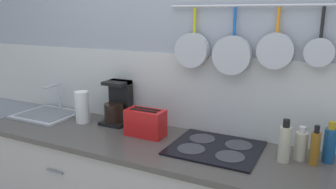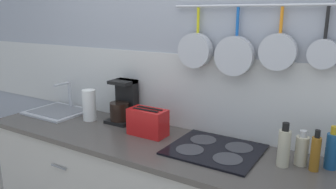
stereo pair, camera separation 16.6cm
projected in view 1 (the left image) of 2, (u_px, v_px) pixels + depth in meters
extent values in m
cube|color=#999EA8|center=(198.00, 77.00, 2.22)|extent=(7.20, 0.06, 2.60)
cube|color=silver|center=(197.00, 93.00, 2.24)|extent=(7.20, 0.07, 0.52)
cylinder|color=#B7BABF|center=(270.00, 5.00, 1.86)|extent=(1.24, 0.02, 0.02)
cylinder|color=gold|center=(195.00, 20.00, 2.08)|extent=(0.02, 0.02, 0.16)
cylinder|color=#B7BABF|center=(192.00, 50.00, 2.10)|extent=(0.22, 0.07, 0.22)
cylinder|color=#1959B2|center=(235.00, 21.00, 1.97)|extent=(0.02, 0.02, 0.16)
cylinder|color=#B7BABF|center=(232.00, 55.00, 1.99)|extent=(0.24, 0.06, 0.24)
cylinder|color=orange|center=(278.00, 20.00, 1.86)|extent=(0.02, 0.02, 0.14)
cylinder|color=#B7BABF|center=(275.00, 51.00, 1.88)|extent=(0.21, 0.05, 0.21)
cylinder|color=black|center=(323.00, 22.00, 1.76)|extent=(0.02, 0.02, 0.16)
cylinder|color=#B7BABF|center=(319.00, 53.00, 1.78)|extent=(0.16, 0.04, 0.16)
cylinder|color=slate|center=(55.00, 172.00, 2.09)|extent=(0.14, 0.01, 0.01)
cube|color=#4C4742|center=(175.00, 149.00, 2.00)|extent=(2.87, 0.62, 0.03)
cube|color=#B7BABF|center=(47.00, 115.00, 2.60)|extent=(0.44, 0.39, 0.01)
cube|color=slate|center=(47.00, 113.00, 2.60)|extent=(0.38, 0.31, 0.00)
cylinder|color=#B7BABF|center=(59.00, 97.00, 2.70)|extent=(0.03, 0.03, 0.24)
cylinder|color=#B7BABF|center=(51.00, 86.00, 2.60)|extent=(0.02, 0.15, 0.02)
cylinder|color=white|center=(82.00, 107.00, 2.41)|extent=(0.10, 0.10, 0.23)
cube|color=black|center=(117.00, 122.00, 2.41)|extent=(0.19, 0.20, 0.02)
cube|color=black|center=(121.00, 101.00, 2.43)|extent=(0.17, 0.07, 0.31)
cylinder|color=black|center=(114.00, 113.00, 2.37)|extent=(0.14, 0.14, 0.13)
cube|color=black|center=(117.00, 83.00, 2.36)|extent=(0.17, 0.15, 0.02)
cube|color=red|center=(145.00, 123.00, 2.15)|extent=(0.26, 0.13, 0.18)
cube|color=black|center=(143.00, 111.00, 2.11)|extent=(0.19, 0.02, 0.00)
cube|color=black|center=(147.00, 109.00, 2.15)|extent=(0.19, 0.02, 0.00)
cube|color=black|center=(128.00, 115.00, 2.20)|extent=(0.02, 0.02, 0.02)
cube|color=black|center=(215.00, 148.00, 1.96)|extent=(0.52, 0.45, 0.01)
cylinder|color=#38383D|center=(191.00, 149.00, 1.93)|extent=(0.16, 0.16, 0.00)
cylinder|color=#38383D|center=(230.00, 156.00, 1.83)|extent=(0.16, 0.16, 0.00)
cylinder|color=#38383D|center=(202.00, 138.00, 2.09)|extent=(0.16, 0.16, 0.00)
cylinder|color=#38383D|center=(239.00, 145.00, 1.98)|extent=(0.16, 0.16, 0.00)
cylinder|color=#BFB799|center=(285.00, 144.00, 1.77)|extent=(0.06, 0.06, 0.20)
cylinder|color=black|center=(286.00, 123.00, 1.74)|extent=(0.04, 0.04, 0.04)
cylinder|color=#BFB799|center=(301.00, 146.00, 1.80)|extent=(0.07, 0.07, 0.16)
cylinder|color=beige|center=(303.00, 130.00, 1.78)|extent=(0.04, 0.04, 0.03)
cylinder|color=#8C5919|center=(315.00, 149.00, 1.73)|extent=(0.05, 0.05, 0.18)
cylinder|color=black|center=(317.00, 129.00, 1.71)|extent=(0.03, 0.03, 0.04)
cylinder|color=navy|center=(330.00, 146.00, 1.77)|extent=(0.06, 0.06, 0.19)
cylinder|color=#B28C19|center=(332.00, 125.00, 1.74)|extent=(0.04, 0.04, 0.04)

